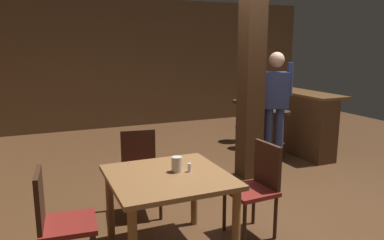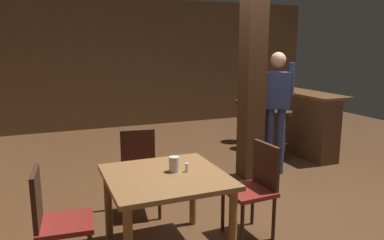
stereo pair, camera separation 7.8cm
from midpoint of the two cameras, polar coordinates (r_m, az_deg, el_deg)
ground_plane at (r=4.80m, az=8.35°, el=-10.99°), size 10.80×10.80×0.00m
wall_back at (r=8.60m, az=-7.35°, el=8.55°), size 8.00×0.10×2.80m
pillar at (r=5.10m, az=8.58°, el=6.59°), size 0.28×0.28×2.80m
dining_table at (r=3.26m, az=-4.31°, el=-10.19°), size 0.99×0.99×0.73m
chair_east at (r=3.68m, az=9.25°, el=-9.62°), size 0.44×0.44×0.89m
chair_west at (r=3.15m, az=-20.50°, el=-13.96°), size 0.46×0.46×0.89m
chair_north at (r=4.13m, az=-8.46°, el=-7.20°), size 0.47×0.47×0.89m
napkin_cup at (r=3.26m, az=-3.03°, el=-6.76°), size 0.09×0.09×0.13m
salt_shaker at (r=3.27m, az=-1.09°, el=-7.25°), size 0.03×0.03×0.08m
standing_person at (r=5.34m, az=12.11°, el=2.38°), size 0.47×0.31×1.72m
bar_counter at (r=6.70m, az=14.78°, el=-0.06°), size 0.56×1.79×1.04m
bar_stool_near at (r=6.13m, az=12.75°, el=-0.51°), size 0.34×0.34×0.78m
bar_stool_mid at (r=6.71m, az=8.69°, el=0.39°), size 0.32×0.32×0.75m
bar_stool_far at (r=7.15m, az=7.39°, el=1.52°), size 0.37×0.37×0.79m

